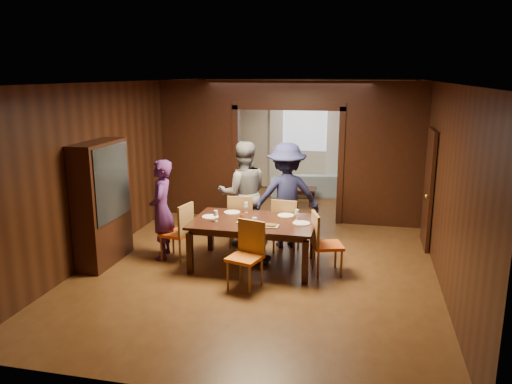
% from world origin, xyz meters
% --- Properties ---
extents(floor, '(9.00, 9.00, 0.00)m').
position_xyz_m(floor, '(0.00, 0.00, 0.00)').
color(floor, '#533117').
rests_on(floor, ground).
extents(ceiling, '(5.50, 9.00, 0.02)m').
position_xyz_m(ceiling, '(0.00, 0.00, 2.90)').
color(ceiling, silver).
rests_on(ceiling, room_walls).
extents(room_walls, '(5.52, 9.01, 2.90)m').
position_xyz_m(room_walls, '(0.00, 1.89, 1.51)').
color(room_walls, black).
rests_on(room_walls, floor).
extents(person_purple, '(0.54, 0.69, 1.67)m').
position_xyz_m(person_purple, '(-1.68, -1.09, 0.83)').
color(person_purple, '#441C54').
rests_on(person_purple, floor).
extents(person_grey, '(1.10, 0.98, 1.88)m').
position_xyz_m(person_grey, '(-0.52, -0.13, 0.94)').
color(person_grey, '#595860').
rests_on(person_grey, floor).
extents(person_navy, '(1.37, 1.06, 1.87)m').
position_xyz_m(person_navy, '(0.25, -0.09, 0.94)').
color(person_navy, '#1B1C43').
rests_on(person_navy, floor).
extents(sofa, '(2.10, 1.11, 0.58)m').
position_xyz_m(sofa, '(0.23, 3.85, 0.29)').
color(sofa, '#9AB3C9').
rests_on(sofa, floor).
extents(serving_bowl, '(0.35, 0.35, 0.09)m').
position_xyz_m(serving_bowl, '(-0.01, -1.01, 0.80)').
color(serving_bowl, black).
rests_on(serving_bowl, dining_table).
extents(dining_table, '(1.95, 1.21, 0.76)m').
position_xyz_m(dining_table, '(-0.10, -1.13, 0.38)').
color(dining_table, black).
rests_on(dining_table, floor).
extents(coffee_table, '(0.80, 0.50, 0.40)m').
position_xyz_m(coffee_table, '(0.07, 2.85, 0.20)').
color(coffee_table, black).
rests_on(coffee_table, floor).
extents(chair_left, '(0.52, 0.52, 0.97)m').
position_xyz_m(chair_left, '(-1.42, -1.14, 0.48)').
color(chair_left, '#E85A15').
rests_on(chair_left, floor).
extents(chair_right, '(0.55, 0.55, 0.97)m').
position_xyz_m(chair_right, '(1.08, -1.19, 0.48)').
color(chair_right, '#D75214').
rests_on(chair_right, floor).
extents(chair_far_l, '(0.50, 0.50, 0.97)m').
position_xyz_m(chair_far_l, '(-0.53, -0.25, 0.48)').
color(chair_far_l, '#C37812').
rests_on(chair_far_l, floor).
extents(chair_far_r, '(0.47, 0.47, 0.97)m').
position_xyz_m(chair_far_r, '(0.30, -0.36, 0.48)').
color(chair_far_r, '#C54912').
rests_on(chair_far_r, floor).
extents(chair_near, '(0.55, 0.55, 0.97)m').
position_xyz_m(chair_near, '(-0.04, -1.99, 0.48)').
color(chair_near, orange).
rests_on(chair_near, floor).
extents(hutch, '(0.40, 1.20, 2.00)m').
position_xyz_m(hutch, '(-2.53, -1.50, 1.00)').
color(hutch, black).
rests_on(hutch, floor).
extents(door_right, '(0.06, 0.90, 2.10)m').
position_xyz_m(door_right, '(2.70, 0.50, 1.05)').
color(door_right, black).
rests_on(door_right, floor).
extents(window_far, '(1.20, 0.03, 1.30)m').
position_xyz_m(window_far, '(0.00, 4.44, 1.70)').
color(window_far, silver).
rests_on(window_far, back_wall).
extents(curtain_left, '(0.35, 0.06, 2.40)m').
position_xyz_m(curtain_left, '(-0.75, 4.40, 1.25)').
color(curtain_left, white).
rests_on(curtain_left, back_wall).
extents(curtain_right, '(0.35, 0.06, 2.40)m').
position_xyz_m(curtain_right, '(0.75, 4.40, 1.25)').
color(curtain_right, white).
rests_on(curtain_right, back_wall).
extents(plate_left, '(0.27, 0.27, 0.01)m').
position_xyz_m(plate_left, '(-0.84, -1.09, 0.77)').
color(plate_left, white).
rests_on(plate_left, dining_table).
extents(plate_far_l, '(0.27, 0.27, 0.01)m').
position_xyz_m(plate_far_l, '(-0.56, -0.76, 0.77)').
color(plate_far_l, white).
rests_on(plate_far_l, dining_table).
extents(plate_far_r, '(0.27, 0.27, 0.01)m').
position_xyz_m(plate_far_r, '(0.35, -0.74, 0.77)').
color(plate_far_r, white).
rests_on(plate_far_r, dining_table).
extents(plate_right, '(0.27, 0.27, 0.01)m').
position_xyz_m(plate_right, '(0.66, -1.12, 0.77)').
color(plate_right, silver).
rests_on(plate_right, dining_table).
extents(plate_near, '(0.27, 0.27, 0.01)m').
position_xyz_m(plate_near, '(-0.11, -1.48, 0.77)').
color(plate_near, white).
rests_on(plate_near, dining_table).
extents(platter_a, '(0.30, 0.20, 0.04)m').
position_xyz_m(platter_a, '(-0.18, -1.25, 0.78)').
color(platter_a, gray).
rests_on(platter_a, dining_table).
extents(platter_b, '(0.30, 0.20, 0.04)m').
position_xyz_m(platter_b, '(0.19, -1.39, 0.78)').
color(platter_b, gray).
rests_on(platter_b, dining_table).
extents(wineglass_left, '(0.08, 0.08, 0.18)m').
position_xyz_m(wineglass_left, '(-0.68, -1.31, 0.85)').
color(wineglass_left, white).
rests_on(wineglass_left, dining_table).
extents(wineglass_far, '(0.08, 0.08, 0.18)m').
position_xyz_m(wineglass_far, '(-0.33, -0.71, 0.85)').
color(wineglass_far, white).
rests_on(wineglass_far, dining_table).
extents(wineglass_right, '(0.08, 0.08, 0.18)m').
position_xyz_m(wineglass_right, '(0.57, -0.98, 0.85)').
color(wineglass_right, white).
rests_on(wineglass_right, dining_table).
extents(tumbler, '(0.07, 0.07, 0.14)m').
position_xyz_m(tumbler, '(-0.02, -1.43, 0.83)').
color(tumbler, silver).
rests_on(tumbler, dining_table).
extents(condiment_jar, '(0.08, 0.08, 0.11)m').
position_xyz_m(condiment_jar, '(-0.27, -1.21, 0.82)').
color(condiment_jar, '#522213').
rests_on(condiment_jar, dining_table).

